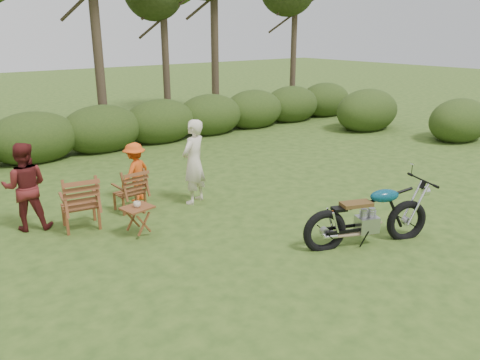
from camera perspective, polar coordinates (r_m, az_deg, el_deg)
ground at (r=7.92m, az=9.51°, el=-9.06°), size 80.00×80.00×0.00m
tree_line at (r=15.55m, az=-16.88°, el=18.12°), size 22.52×11.62×8.14m
motorcycle at (r=8.52m, az=15.00°, el=-7.43°), size 2.38×1.61×1.27m
lawn_chair_right at (r=9.95m, az=-13.19°, el=-3.55°), size 0.63×0.63×0.89m
lawn_chair_left at (r=9.34m, az=-18.66°, el=-5.49°), size 0.83×0.83×1.04m
side_table at (r=8.63m, az=-12.31°, el=-4.91°), size 0.60×0.53×0.55m
cup at (r=8.50m, az=-12.44°, el=-2.92°), size 0.16×0.16×0.10m
adult_a at (r=10.15m, az=-5.51°, el=-2.69°), size 0.78×0.66×1.80m
adult_b at (r=9.65m, az=-24.09°, el=-5.39°), size 0.98×0.88×1.65m
child at (r=10.46m, az=-12.41°, el=-2.42°), size 0.96×0.80×1.28m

